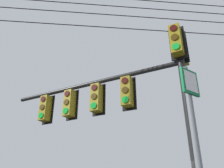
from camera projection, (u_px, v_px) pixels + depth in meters
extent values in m
cylinder|color=black|center=(193.00, 145.00, 5.59)|extent=(0.20, 0.20, 5.72)
cylinder|color=black|center=(88.00, 84.00, 7.83)|extent=(0.65, 6.06, 0.14)
cube|color=olive|center=(176.00, 40.00, 6.53)|extent=(0.32, 0.32, 0.90)
cube|color=black|center=(178.00, 43.00, 6.67)|extent=(0.08, 0.44, 1.04)
cylinder|color=#360503|center=(173.00, 28.00, 6.53)|extent=(0.05, 0.20, 0.20)
cylinder|color=#3C2703|center=(175.00, 37.00, 6.40)|extent=(0.05, 0.20, 0.20)
cylinder|color=green|center=(176.00, 46.00, 6.28)|extent=(0.05, 0.20, 0.20)
cube|color=olive|center=(181.00, 51.00, 7.01)|extent=(0.32, 0.32, 0.90)
cube|color=black|center=(180.00, 48.00, 6.88)|extent=(0.08, 0.44, 1.04)
cylinder|color=#360503|center=(181.00, 45.00, 7.27)|extent=(0.05, 0.20, 0.20)
cylinder|color=#3C2703|center=(182.00, 53.00, 7.15)|extent=(0.05, 0.20, 0.20)
cylinder|color=green|center=(184.00, 62.00, 7.02)|extent=(0.05, 0.20, 0.20)
cube|color=olive|center=(127.00, 92.00, 7.01)|extent=(0.31, 0.31, 0.90)
cube|color=black|center=(129.00, 94.00, 7.15)|extent=(0.06, 0.44, 1.04)
cylinder|color=#360503|center=(125.00, 81.00, 7.00)|extent=(0.04, 0.20, 0.20)
cylinder|color=#3C2703|center=(125.00, 90.00, 6.87)|extent=(0.04, 0.20, 0.20)
cylinder|color=green|center=(125.00, 99.00, 6.75)|extent=(0.04, 0.20, 0.20)
cube|color=olive|center=(97.00, 98.00, 7.46)|extent=(0.32, 0.32, 0.90)
cube|color=black|center=(99.00, 100.00, 7.59)|extent=(0.07, 0.44, 1.04)
cylinder|color=#360503|center=(94.00, 87.00, 7.45)|extent=(0.04, 0.20, 0.20)
cylinder|color=#3C2703|center=(94.00, 96.00, 7.32)|extent=(0.04, 0.20, 0.20)
cylinder|color=green|center=(94.00, 105.00, 7.20)|extent=(0.04, 0.20, 0.20)
cube|color=olive|center=(69.00, 104.00, 7.90)|extent=(0.33, 0.33, 0.90)
cube|color=black|center=(73.00, 105.00, 8.04)|extent=(0.09, 0.44, 1.04)
cylinder|color=#360503|center=(67.00, 94.00, 7.90)|extent=(0.05, 0.20, 0.20)
cylinder|color=#3C2703|center=(66.00, 102.00, 7.77)|extent=(0.05, 0.20, 0.20)
cylinder|color=green|center=(65.00, 111.00, 7.65)|extent=(0.05, 0.20, 0.20)
cube|color=olive|center=(45.00, 108.00, 8.35)|extent=(0.32, 0.32, 0.90)
cube|color=black|center=(49.00, 110.00, 8.49)|extent=(0.08, 0.44, 1.04)
cylinder|color=#360503|center=(43.00, 99.00, 8.35)|extent=(0.05, 0.20, 0.20)
cylinder|color=#3C2703|center=(42.00, 107.00, 8.22)|extent=(0.05, 0.20, 0.20)
cylinder|color=green|center=(41.00, 115.00, 8.09)|extent=(0.05, 0.20, 0.20)
cube|color=#0C7238|center=(190.00, 82.00, 2.75)|extent=(0.25, 0.17, 0.31)
cube|color=white|center=(191.00, 82.00, 2.74)|extent=(0.19, 0.12, 0.25)
cylinder|color=black|center=(224.00, 23.00, 7.34)|extent=(16.81, 29.83, 0.24)
cylinder|color=black|center=(221.00, 14.00, 7.48)|extent=(16.81, 29.83, 0.24)
cylinder|color=black|center=(219.00, 6.00, 7.62)|extent=(16.81, 29.83, 0.24)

